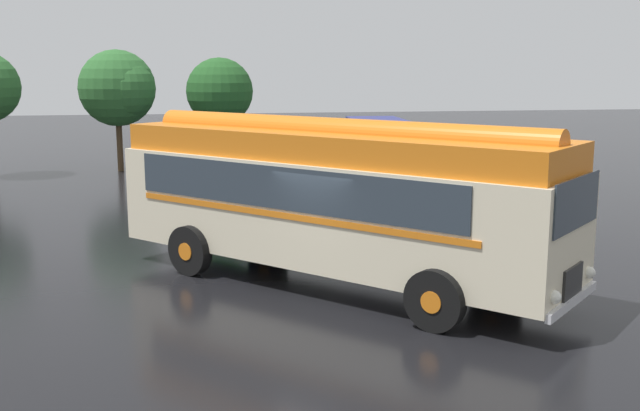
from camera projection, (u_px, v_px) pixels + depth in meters
ground_plane at (335, 292)px, 15.17m from camera, size 120.00×120.00×0.00m
vintage_bus at (333, 195)px, 15.45m from camera, size 8.74×8.97×3.49m
car_near_left at (225, 166)px, 27.96m from camera, size 2.36×4.38×1.66m
car_mid_left at (301, 165)px, 28.31m from camera, size 2.17×4.30×1.66m
box_van at (382, 150)px, 28.52m from camera, size 2.56×5.86×2.50m
tree_left_of_centre at (120, 89)px, 32.12m from camera, size 3.30×3.29×5.25m
tree_centre at (221, 93)px, 33.07m from camera, size 2.95×2.95×4.92m
traffic_cone at (516, 282)px, 14.95m from camera, size 0.36×0.36×0.55m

